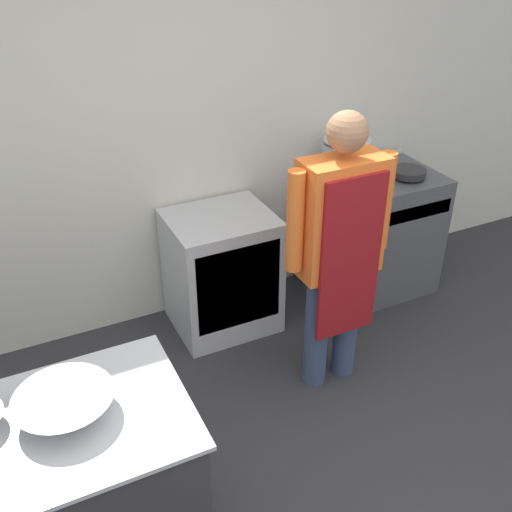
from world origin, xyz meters
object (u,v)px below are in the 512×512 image
object	(u,v)px
fridge_unit	(222,272)
stock_pot	(346,155)
stove	(371,234)
mixing_bowl	(65,405)
person_cook	(339,242)
saute_pan	(409,172)

from	to	relation	value
fridge_unit	stock_pot	bearing A→B (deg)	3.28
stove	mixing_bowl	distance (m)	2.70
fridge_unit	mixing_bowl	bearing A→B (deg)	-131.40
stock_pot	mixing_bowl	bearing A→B (deg)	-146.79
mixing_bowl	stock_pot	xyz separation A→B (m)	(2.13, 1.39, 0.12)
fridge_unit	person_cook	world-z (taller)	person_cook
fridge_unit	saute_pan	xyz separation A→B (m)	(1.32, -0.16, 0.52)
saute_pan	mixing_bowl	bearing A→B (deg)	-154.75
stock_pot	saute_pan	world-z (taller)	stock_pot
fridge_unit	stock_pot	world-z (taller)	stock_pot
mixing_bowl	stock_pot	bearing A→B (deg)	33.21
stove	fridge_unit	distance (m)	1.15
stock_pot	saute_pan	bearing A→B (deg)	-30.45
stove	stock_pot	size ratio (longest dim) A/B	2.74
stove	saute_pan	size ratio (longest dim) A/B	3.94
person_cook	saute_pan	world-z (taller)	person_cook
person_cook	mixing_bowl	world-z (taller)	person_cook
mixing_bowl	stock_pot	size ratio (longest dim) A/B	1.11
stove	fridge_unit	size ratio (longest dim) A/B	1.12
stove	mixing_bowl	bearing A→B (deg)	-151.07
mixing_bowl	saute_pan	size ratio (longest dim) A/B	1.61
mixing_bowl	saute_pan	bearing A→B (deg)	25.25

